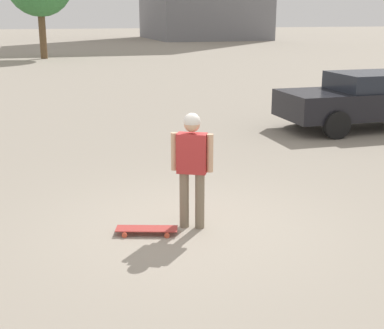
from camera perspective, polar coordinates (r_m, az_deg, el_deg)
name	(u,v)px	position (r m, az deg, el deg)	size (l,w,h in m)	color
ground_plane	(192,227)	(7.79, 0.00, -6.68)	(220.00, 220.00, 0.00)	gray
person	(192,160)	(7.46, 0.00, 0.52)	(0.36, 0.54, 1.67)	#7A6B56
skateboard	(147,229)	(7.56, -4.86, -6.89)	(0.49, 0.89, 0.09)	#A5332D
car_parked_near	(369,99)	(15.12, 18.41, 6.66)	(2.06, 4.79, 1.49)	black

